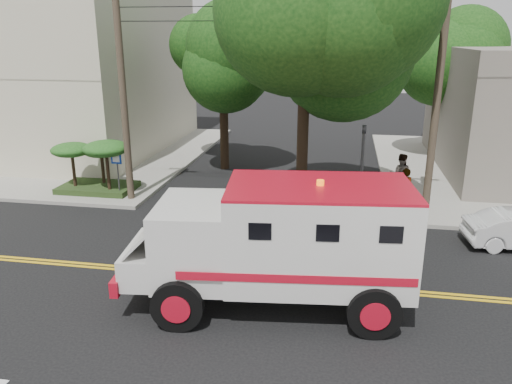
# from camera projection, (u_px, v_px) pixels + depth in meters

# --- Properties ---
(ground) EXTENTS (100.00, 100.00, 0.00)m
(ground) POSITION_uv_depth(u_px,v_px,m) (228.00, 277.00, 14.46)
(ground) COLOR black
(ground) RESTS_ON ground
(sidewalk_nw) EXTENTS (17.00, 17.00, 0.15)m
(sidewalk_nw) POSITION_uv_depth(u_px,v_px,m) (58.00, 152.00, 29.38)
(sidewalk_nw) COLOR gray
(sidewalk_nw) RESTS_ON ground
(building_left) EXTENTS (16.00, 14.00, 10.00)m
(building_left) POSITION_uv_depth(u_px,v_px,m) (30.00, 62.00, 29.59)
(building_left) COLOR beige
(building_left) RESTS_ON sidewalk_nw
(utility_pole_left) EXTENTS (0.28, 0.28, 9.00)m
(utility_pole_left) POSITION_uv_depth(u_px,v_px,m) (123.00, 93.00, 19.67)
(utility_pole_left) COLOR #382D23
(utility_pole_left) RESTS_ON ground
(utility_pole_right) EXTENTS (0.28, 0.28, 9.00)m
(utility_pole_right) POSITION_uv_depth(u_px,v_px,m) (437.00, 99.00, 17.86)
(utility_pole_right) COLOR #382D23
(utility_pole_right) RESTS_ON ground
(tree_main) EXTENTS (6.08, 5.70, 9.85)m
(tree_main) POSITION_uv_depth(u_px,v_px,m) (318.00, 20.00, 17.78)
(tree_main) COLOR black
(tree_main) RESTS_ON ground
(tree_left) EXTENTS (4.48, 4.20, 7.70)m
(tree_left) POSITION_uv_depth(u_px,v_px,m) (228.00, 56.00, 24.24)
(tree_left) COLOR black
(tree_left) RESTS_ON ground
(tree_right) EXTENTS (4.80, 4.50, 8.20)m
(tree_right) POSITION_uv_depth(u_px,v_px,m) (461.00, 47.00, 25.92)
(tree_right) COLOR black
(tree_right) RESTS_ON ground
(traffic_signal) EXTENTS (0.15, 0.18, 3.60)m
(traffic_signal) POSITION_uv_depth(u_px,v_px,m) (362.00, 162.00, 18.40)
(traffic_signal) COLOR #3F3F42
(traffic_signal) RESTS_ON ground
(accessibility_sign) EXTENTS (0.45, 0.10, 2.02)m
(accessibility_sign) POSITION_uv_depth(u_px,v_px,m) (117.00, 168.00, 20.88)
(accessibility_sign) COLOR #3F3F42
(accessibility_sign) RESTS_ON ground
(palm_planter) EXTENTS (3.52, 2.63, 2.36)m
(palm_planter) POSITION_uv_depth(u_px,v_px,m) (94.00, 158.00, 21.43)
(palm_planter) COLOR #1E3314
(palm_planter) RESTS_ON sidewalk_nw
(armored_truck) EXTENTS (7.44, 3.56, 3.27)m
(armored_truck) POSITION_uv_depth(u_px,v_px,m) (281.00, 238.00, 12.45)
(armored_truck) COLOR silver
(armored_truck) RESTS_ON ground
(pedestrian_a) EXTENTS (0.68, 0.51, 1.70)m
(pedestrian_a) POSITION_uv_depth(u_px,v_px,m) (404.00, 189.00, 19.29)
(pedestrian_a) COLOR gray
(pedestrian_a) RESTS_ON sidewalk_ne
(pedestrian_b) EXTENTS (0.99, 0.82, 1.87)m
(pedestrian_b) POSITION_uv_depth(u_px,v_px,m) (400.00, 175.00, 20.89)
(pedestrian_b) COLOR gray
(pedestrian_b) RESTS_ON sidewalk_ne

